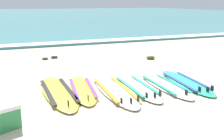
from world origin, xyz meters
TOP-DOWN VIEW (x-y plane):
  - ground_plane at (0.00, 0.00)m, footprint 80.00×80.00m
  - sea at (0.00, 36.18)m, footprint 80.00×60.00m
  - wave_foam_strip at (0.00, 6.59)m, footprint 80.00×0.83m
  - surfboard_0 at (-1.92, -0.04)m, footprint 0.63×2.47m
  - surfboard_1 at (-1.39, -0.03)m, footprint 0.80×2.15m
  - surfboard_2 at (-0.75, -0.35)m, footprint 0.75×2.48m
  - surfboard_3 at (-0.20, -0.35)m, footprint 0.64×2.19m
  - surfboard_4 at (0.47, -0.45)m, footprint 0.63×2.17m
  - surfboard_5 at (1.07, -0.43)m, footprint 0.79×2.28m
  - cooler_box at (-3.01, -1.38)m, footprint 0.54×0.45m
  - seaweed_clump_near_shoreline at (1.69, 2.37)m, footprint 0.31×0.25m
  - seaweed_clump_mid_sand at (-1.34, 3.74)m, footprint 0.24×0.19m
  - seaweed_clump_by_the_boards at (-1.68, 3.63)m, footprint 0.22×0.17m

SIDE VIEW (x-z plane):
  - ground_plane at x=0.00m, z-range 0.00..0.00m
  - surfboard_0 at x=-1.92m, z-range -0.05..0.13m
  - surfboard_4 at x=0.47m, z-range -0.05..0.13m
  - surfboard_1 at x=-1.39m, z-range -0.05..0.13m
  - surfboard_2 at x=-0.75m, z-range -0.05..0.13m
  - surfboard_5 at x=1.07m, z-range -0.05..0.13m
  - surfboard_3 at x=-0.20m, z-range -0.05..0.13m
  - seaweed_clump_by_the_boards at x=-1.68m, z-range 0.00..0.08m
  - seaweed_clump_mid_sand at x=-1.34m, z-range 0.00..0.08m
  - sea at x=0.00m, z-range 0.00..0.10m
  - seaweed_clump_near_shoreline at x=1.69m, z-range 0.00..0.11m
  - wave_foam_strip at x=0.00m, z-range 0.00..0.11m
  - cooler_box at x=-3.01m, z-range 0.00..0.38m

